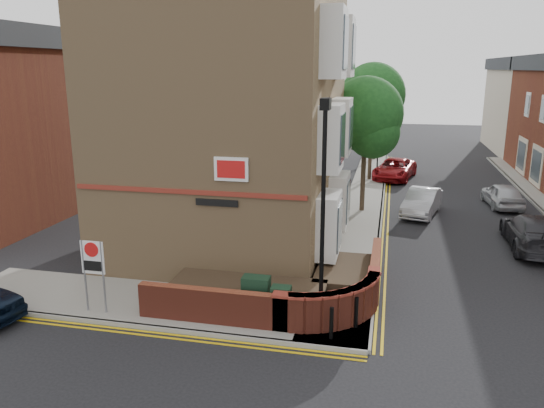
{
  "coord_description": "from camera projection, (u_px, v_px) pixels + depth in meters",
  "views": [
    {
      "loc": [
        3.3,
        -12.5,
        7.17
      ],
      "look_at": [
        -0.44,
        4.0,
        2.81
      ],
      "focal_mm": 35.0,
      "sensor_mm": 36.0,
      "label": 1
    }
  ],
  "objects": [
    {
      "name": "tree_near",
      "position": [
        366.0,
        120.0,
        25.96
      ],
      "size": [
        3.64,
        3.65,
        6.7
      ],
      "color": "#382B1E",
      "rests_on": "pavement_main"
    },
    {
      "name": "yellow_lines_main",
      "position": [
        387.0,
        204.0,
        28.71
      ],
      "size": [
        0.28,
        32.0,
        0.01
      ],
      "primitive_type": "cube",
      "color": "gold",
      "rests_on": "ground"
    },
    {
      "name": "bollard_far",
      "position": [
        356.0,
        312.0,
        14.73
      ],
      "size": [
        0.11,
        0.11,
        0.9
      ],
      "primitive_type": "cylinder",
      "color": "black",
      "rests_on": "pavement_corner"
    },
    {
      "name": "far_terrace_cream",
      "position": [
        525.0,
        105.0,
        46.08
      ],
      "size": [
        5.4,
        12.4,
        8.0
      ],
      "color": "beige",
      "rests_on": "ground"
    },
    {
      "name": "kerb_side",
      "position": [
        136.0,
        326.0,
        15.03
      ],
      "size": [
        13.0,
        0.15,
        0.12
      ],
      "primitive_type": "cube",
      "color": "gray",
      "rests_on": "ground"
    },
    {
      "name": "kerb_main_near",
      "position": [
        382.0,
        203.0,
        28.75
      ],
      "size": [
        0.15,
        32.0,
        0.12
      ],
      "primitive_type": "cube",
      "color": "gray",
      "rests_on": "ground"
    },
    {
      "name": "zone_sign",
      "position": [
        93.0,
        263.0,
        15.43
      ],
      "size": [
        0.72,
        0.07,
        2.2
      ],
      "color": "slate",
      "rests_on": "pavement_corner"
    },
    {
      "name": "ground",
      "position": [
        255.0,
        341.0,
        14.3
      ],
      "size": [
        120.0,
        120.0,
        0.0
      ],
      "primitive_type": "plane",
      "color": "black",
      "rests_on": "ground"
    },
    {
      "name": "grey_car_far",
      "position": [
        534.0,
        232.0,
        21.46
      ],
      "size": [
        2.09,
        4.95,
        1.43
      ],
      "primitive_type": "imported",
      "rotation": [
        0.0,
        0.0,
        3.12
      ],
      "color": "#27272B",
      "rests_on": "ground"
    },
    {
      "name": "pavement_corner",
      "position": [
        158.0,
        304.0,
        16.45
      ],
      "size": [
        13.0,
        3.0,
        0.12
      ],
      "primitive_type": "cube",
      "color": "gray",
      "rests_on": "ground"
    },
    {
      "name": "pavement_main",
      "position": [
        364.0,
        202.0,
        28.97
      ],
      "size": [
        2.0,
        32.0,
        0.12
      ],
      "primitive_type": "cube",
      "color": "gray",
      "rests_on": "ground"
    },
    {
      "name": "traffic_light_assembly",
      "position": [
        379.0,
        133.0,
        36.7
      ],
      "size": [
        0.2,
        0.16,
        4.2
      ],
      "color": "black",
      "rests_on": "pavement_main"
    },
    {
      "name": "corner_building",
      "position": [
        235.0,
        92.0,
        20.91
      ],
      "size": [
        8.95,
        10.4,
        13.6
      ],
      "color": "#A37F56",
      "rests_on": "ground"
    },
    {
      "name": "silver_car_near",
      "position": [
        422.0,
        202.0,
        26.49
      ],
      "size": [
        2.27,
        4.16,
        1.3
      ],
      "primitive_type": "imported",
      "rotation": [
        0.0,
        0.0,
        -0.24
      ],
      "color": "#B1B2BA",
      "rests_on": "ground"
    },
    {
      "name": "utility_cabinet_large",
      "position": [
        256.0,
        296.0,
        15.41
      ],
      "size": [
        0.8,
        0.45,
        1.2
      ],
      "primitive_type": "cube",
      "color": "#15311D",
      "rests_on": "pavement_corner"
    },
    {
      "name": "red_car_main",
      "position": [
        395.0,
        169.0,
        35.04
      ],
      "size": [
        3.15,
        5.17,
        1.34
      ],
      "primitive_type": "imported",
      "rotation": [
        0.0,
        0.0,
        -0.2
      ],
      "color": "maroon",
      "rests_on": "ground"
    },
    {
      "name": "tree_mid",
      "position": [
        373.0,
        100.0,
        33.4
      ],
      "size": [
        4.03,
        4.03,
        7.42
      ],
      "color": "#382B1E",
      "rests_on": "pavement_main"
    },
    {
      "name": "lamppost",
      "position": [
        323.0,
        214.0,
        14.26
      ],
      "size": [
        0.25,
        0.5,
        6.3
      ],
      "color": "black",
      "rests_on": "pavement_corner"
    },
    {
      "name": "yellow_lines_side",
      "position": [
        132.0,
        332.0,
        14.81
      ],
      "size": [
        13.0,
        0.28,
        0.01
      ],
      "primitive_type": "cube",
      "color": "gold",
      "rests_on": "ground"
    },
    {
      "name": "bollard_near",
      "position": [
        331.0,
        323.0,
        14.11
      ],
      "size": [
        0.11,
        0.11,
        0.9
      ],
      "primitive_type": "cylinder",
      "color": "black",
      "rests_on": "pavement_corner"
    },
    {
      "name": "garden_wall",
      "position": [
        275.0,
        303.0,
        16.66
      ],
      "size": [
        6.8,
        6.0,
        1.2
      ],
      "primitive_type": null,
      "color": "maroon",
      "rests_on": "ground"
    },
    {
      "name": "utility_cabinet_small",
      "position": [
        281.0,
        305.0,
        14.97
      ],
      "size": [
        0.55,
        0.4,
        1.1
      ],
      "primitive_type": "cube",
      "color": "#15311D",
      "rests_on": "pavement_corner"
    },
    {
      "name": "tree_far",
      "position": [
        377.0,
        98.0,
        41.02
      ],
      "size": [
        3.81,
        3.81,
        7.0
      ],
      "color": "#382B1E",
      "rests_on": "pavement_main"
    },
    {
      "name": "silver_car_far",
      "position": [
        503.0,
        195.0,
        27.99
      ],
      "size": [
        1.85,
        3.89,
        1.29
      ],
      "primitive_type": "imported",
      "rotation": [
        0.0,
        0.0,
        3.23
      ],
      "color": "#B7BABF",
      "rests_on": "ground"
    }
  ]
}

